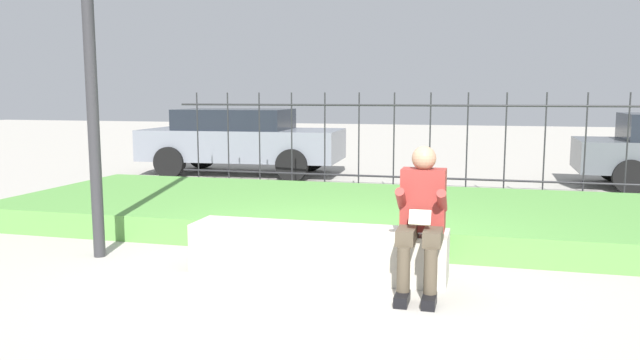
{
  "coord_description": "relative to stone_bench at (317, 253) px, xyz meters",
  "views": [
    {
      "loc": [
        1.44,
        -5.57,
        1.7
      ],
      "look_at": [
        -0.4,
        1.4,
        0.71
      ],
      "focal_mm": 35.0,
      "sensor_mm": 36.0,
      "label": 1
    }
  ],
  "objects": [
    {
      "name": "iron_fence",
      "position": [
        0.06,
        4.65,
        0.7
      ],
      "size": [
        7.64,
        0.03,
        1.74
      ],
      "color": "#232326",
      "rests_on": "ground_plane"
    },
    {
      "name": "ground_plane",
      "position": [
        0.06,
        0.0,
        -0.21
      ],
      "size": [
        60.0,
        60.0,
        0.0
      ],
      "primitive_type": "plane",
      "color": "#A8A399"
    },
    {
      "name": "stone_bench",
      "position": [
        0.0,
        0.0,
        0.0
      ],
      "size": [
        2.44,
        0.5,
        0.47
      ],
      "color": "#B7B2A3",
      "rests_on": "ground_plane"
    },
    {
      "name": "grass_berm",
      "position": [
        0.06,
        2.38,
        -0.05
      ],
      "size": [
        9.64,
        3.36,
        0.31
      ],
      "color": "#569342",
      "rests_on": "ground_plane"
    },
    {
      "name": "car_parked_left",
      "position": [
        -3.54,
        6.89,
        0.54
      ],
      "size": [
        4.28,
        2.11,
        1.39
      ],
      "rotation": [
        0.0,
        0.0,
        0.06
      ],
      "color": "slate",
      "rests_on": "ground_plane"
    },
    {
      "name": "person_seated_reader",
      "position": [
        1.0,
        -0.28,
        0.49
      ],
      "size": [
        0.42,
        0.73,
        1.26
      ],
      "color": "black",
      "rests_on": "ground_plane"
    }
  ]
}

